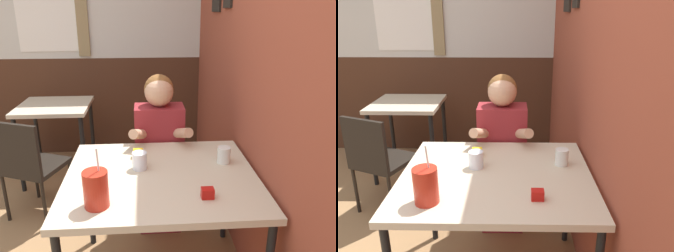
% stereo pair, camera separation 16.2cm
% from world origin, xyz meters
% --- Properties ---
extents(brick_wall_right, '(0.08, 4.47, 2.70)m').
position_xyz_m(brick_wall_right, '(1.17, 1.24, 1.35)').
color(brick_wall_right, brown).
rests_on(brick_wall_right, ground_plane).
extents(back_wall, '(5.29, 0.09, 2.70)m').
position_xyz_m(back_wall, '(-0.01, 2.50, 1.36)').
color(back_wall, silver).
rests_on(back_wall, ground_plane).
extents(main_table, '(1.03, 0.89, 0.75)m').
position_xyz_m(main_table, '(0.61, 0.42, 0.69)').
color(main_table, beige).
rests_on(main_table, ground_plane).
extents(background_table, '(0.65, 0.63, 0.75)m').
position_xyz_m(background_table, '(-0.33, 1.87, 0.65)').
color(background_table, beige).
rests_on(background_table, ground_plane).
extents(chair_near_window, '(0.52, 0.52, 0.84)m').
position_xyz_m(chair_near_window, '(-0.38, 1.17, 0.49)').
color(chair_near_window, black).
rests_on(chair_near_window, ground_plane).
extents(person_seated, '(0.42, 0.40, 1.19)m').
position_xyz_m(person_seated, '(0.62, 0.98, 0.62)').
color(person_seated, maroon).
rests_on(person_seated, ground_plane).
extents(cocktail_pitcher, '(0.11, 0.11, 0.29)m').
position_xyz_m(cocktail_pitcher, '(0.30, 0.13, 0.84)').
color(cocktail_pitcher, '#B22819').
rests_on(cocktail_pitcher, main_table).
extents(glass_near_pitcher, '(0.08, 0.08, 0.10)m').
position_xyz_m(glass_near_pitcher, '(0.49, 0.49, 0.80)').
color(glass_near_pitcher, silver).
rests_on(glass_near_pitcher, main_table).
extents(glass_center, '(0.08, 0.08, 0.10)m').
position_xyz_m(glass_center, '(0.98, 0.53, 0.80)').
color(glass_center, silver).
rests_on(glass_center, main_table).
extents(condiment_ketchup, '(0.06, 0.04, 0.05)m').
position_xyz_m(condiment_ketchup, '(0.81, 0.16, 0.78)').
color(condiment_ketchup, '#B7140F').
rests_on(condiment_ketchup, main_table).
extents(condiment_mustard, '(0.06, 0.04, 0.05)m').
position_xyz_m(condiment_mustard, '(0.48, 0.64, 0.78)').
color(condiment_mustard, yellow).
rests_on(condiment_mustard, main_table).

